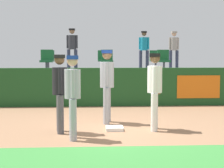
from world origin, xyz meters
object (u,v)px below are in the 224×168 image
Objects in this scene: seat_back_left at (48,59)px; seat_back_center at (103,59)px; seat_back_right at (155,59)px; first_base at (114,128)px; spectator_casual at (72,46)px; seat_front_center at (107,59)px; spectator_capped at (174,47)px; player_umpire at (60,88)px; seat_front_left at (47,59)px; player_runner_visitor at (73,91)px; spectator_hooded at (144,47)px; seat_front_right at (164,59)px; player_fielder_home at (155,86)px; player_coach_visitor at (107,81)px.

seat_back_center is (2.35, -0.00, -0.00)m from seat_back_left.
first_base is at bearing -107.17° from seat_back_right.
spectator_casual reaches higher than seat_back_right.
seat_front_center is 4.43m from spectator_capped.
seat_front_left reaches higher than player_umpire.
seat_back_right is at bearing 146.99° from player_umpire.
spectator_capped is (3.34, 1.15, 0.53)m from seat_back_center.
player_runner_visitor is 0.75m from player_umpire.
spectator_hooded is at bearing 151.61° from player_umpire.
seat_front_right is at bearing -21.33° from seat_back_left.
spectator_capped reaches higher than seat_back_left.
player_fielder_home is at bearing -65.82° from seat_back_left.
seat_front_right reaches higher than player_fielder_home.
seat_back_right is (3.18, 8.17, 0.59)m from player_runner_visitor.
seat_front_right is (3.18, 6.37, 0.59)m from player_runner_visitor.
spectator_hooded is at bearing 97.58° from seat_front_right.
spectator_capped reaches higher than player_coach_visitor.
seat_front_left is (0.14, -1.80, -0.00)m from seat_back_left.
player_runner_visitor is at bearing -96.38° from seat_back_center.
player_umpire is at bearing 56.86° from spectator_capped.
spectator_hooded is at bearing 12.36° from seat_back_left.
first_base is 0.22× the size of spectator_casual.
seat_back_right is 0.49× the size of spectator_hooded.
seat_back_left is at bearing 158.67° from seat_front_right.
seat_back_center is (-2.26, 0.00, 0.00)m from seat_back_right.
seat_front_right is (1.32, 5.53, 0.56)m from player_fielder_home.
player_fielder_home is 1.04× the size of spectator_hooded.
first_base is at bearing 90.54° from player_umpire.
spectator_capped is (2.40, 8.49, 1.09)m from player_fielder_home.
seat_front_center is at bearing 71.62° from spectator_hooded.
player_umpire is 9.05m from spectator_hooded.
player_coach_visitor is 1.08× the size of spectator_capped.
seat_back_right and seat_front_left have the same top height.
seat_back_center reaches higher than player_coach_visitor.
seat_back_left is (-1.11, 7.49, 0.58)m from player_umpire.
seat_back_right is at bearing 41.74° from spectator_capped.
player_runner_visitor is 1.94m from player_coach_visitor.
seat_back_center is at bearing 168.69° from player_runner_visitor.
player_coach_visitor is 7.19m from spectator_casual.
player_runner_visitor is 2.07× the size of seat_back_right.
seat_front_right is at bearing 140.44° from player_umpire.
seat_back_right is at bearing 126.70° from spectator_hooded.
player_runner_visitor is 8.86m from spectator_casual.
seat_back_left is at bearing 94.42° from seat_front_left.
player_fielder_home is (0.94, -0.03, 0.99)m from first_base.
player_umpire is at bearing -159.81° from player_runner_visitor.
seat_front_right is (2.39, 4.60, 0.51)m from player_coach_visitor.
seat_front_center is at bearing -0.01° from seat_front_left.
seat_front_center is 2.86m from spectator_casual.
spectator_capped is at bearing -165.79° from spectator_casual.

